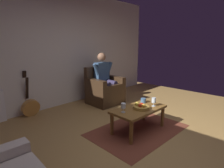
% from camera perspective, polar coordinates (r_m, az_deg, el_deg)
% --- Properties ---
extents(ground_plane, '(7.02, 7.02, 0.00)m').
position_cam_1_polar(ground_plane, '(3.12, 14.39, -17.11)').
color(ground_plane, '#A07A43').
extents(wall_back, '(6.25, 0.06, 2.75)m').
position_cam_1_polar(wall_back, '(4.67, -15.69, 10.30)').
color(wall_back, silver).
rests_on(wall_back, ground).
extents(rug, '(1.74, 1.19, 0.01)m').
position_cam_1_polar(rug, '(3.44, 7.99, -13.75)').
color(rug, brown).
rests_on(rug, ground).
extents(armchair, '(0.80, 0.74, 0.93)m').
position_cam_1_polar(armchair, '(4.74, -2.37, -1.91)').
color(armchair, '#382617').
rests_on(armchair, ground).
extents(person_seated, '(0.63, 0.56, 1.28)m').
position_cam_1_polar(person_seated, '(4.65, -2.21, 2.28)').
color(person_seated, '#324C6B').
rests_on(person_seated, ground).
extents(coffee_table, '(1.01, 0.56, 0.41)m').
position_cam_1_polar(coffee_table, '(3.30, 8.18, -8.35)').
color(coffee_table, brown).
rests_on(coffee_table, ground).
extents(guitar, '(0.37, 0.28, 0.96)m').
position_cam_1_polar(guitar, '(4.29, -23.70, -6.23)').
color(guitar, '#B87E39').
rests_on(guitar, ground).
extents(wine_glass_near, '(0.08, 0.08, 0.15)m').
position_cam_1_polar(wine_glass_near, '(3.40, 12.67, -5.02)').
color(wine_glass_near, silver).
rests_on(wine_glass_near, coffee_table).
extents(wine_glass_far, '(0.08, 0.08, 0.15)m').
position_cam_1_polar(wine_glass_far, '(3.04, 3.48, -6.82)').
color(wine_glass_far, silver).
rests_on(wine_glass_far, coffee_table).
extents(fruit_bowl, '(0.28, 0.28, 0.11)m').
position_cam_1_polar(fruit_bowl, '(3.24, 8.89, -6.91)').
color(fruit_bowl, olive).
rests_on(fruit_bowl, coffee_table).
extents(candle_jar, '(0.10, 0.10, 0.08)m').
position_cam_1_polar(candle_jar, '(3.57, 9.57, -4.99)').
color(candle_jar, '#446688').
rests_on(candle_jar, coffee_table).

